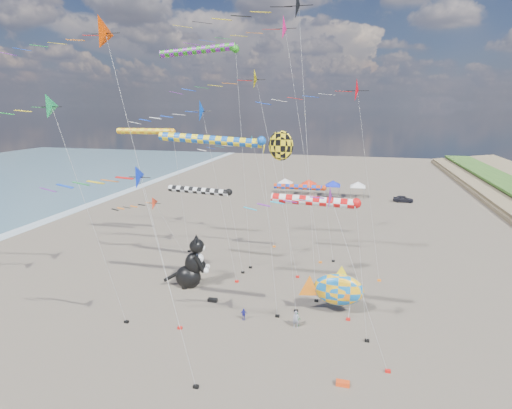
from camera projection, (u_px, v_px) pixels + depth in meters
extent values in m
plane|color=brown|center=(217.00, 380.00, 27.20)|extent=(260.00, 260.00, 0.00)
cone|color=black|center=(307.00, 2.00, 32.22)|extent=(2.51, 2.69, 2.77)
cylinder|color=#B2B2B2|center=(312.00, 165.00, 35.18)|extent=(1.77, 0.02, 26.34)
cube|color=black|center=(316.00, 301.00, 38.11)|extent=(0.36, 0.24, 0.20)
cone|color=#D51364|center=(299.00, 27.00, 41.99)|extent=(2.54, 2.71, 2.80)
cylinder|color=#B2B2B2|center=(310.00, 152.00, 44.76)|extent=(3.28, 0.02, 26.29)
cube|color=black|center=(320.00, 262.00, 47.51)|extent=(0.36, 0.24, 0.20)
cone|color=#FF3E1D|center=(163.00, 204.00, 46.84)|extent=(1.66, 1.78, 1.83)
cylinder|color=#B2B2B2|center=(176.00, 233.00, 47.34)|extent=(2.95, 0.02, 7.01)
cube|color=black|center=(189.00, 261.00, 47.81)|extent=(0.36, 0.24, 0.20)
cone|color=#063DB4|center=(212.00, 111.00, 38.60)|extent=(2.08, 2.22, 2.29)
cylinder|color=#B2B2B2|center=(225.00, 200.00, 40.47)|extent=(2.28, 0.02, 17.76)
cube|color=black|center=(237.00, 281.00, 42.31)|extent=(0.36, 0.24, 0.20)
cone|color=red|center=(361.00, 90.00, 38.60)|extent=(2.25, 2.41, 2.48)
cylinder|color=#B2B2B2|center=(371.00, 190.00, 40.60)|extent=(3.07, 0.02, 19.66)
cube|color=black|center=(379.00, 280.00, 42.57)|extent=(0.36, 0.24, 0.20)
cone|color=#159B4A|center=(66.00, 106.00, 30.92)|extent=(1.95, 2.08, 2.15)
cylinder|color=#B2B2B2|center=(98.00, 220.00, 32.67)|extent=(3.66, 0.02, 18.18)
cube|color=black|center=(126.00, 322.00, 34.40)|extent=(0.36, 0.24, 0.20)
cone|color=#D83B00|center=(126.00, 32.00, 28.59)|extent=(2.44, 2.62, 2.70)
cylinder|color=#B2B2B2|center=(155.00, 192.00, 31.03)|extent=(3.06, 0.02, 23.36)
cube|color=black|center=(180.00, 328.00, 33.46)|extent=(0.36, 0.24, 0.20)
cone|color=yellow|center=(270.00, 80.00, 39.27)|extent=(1.98, 2.12, 2.18)
cylinder|color=#B2B2B2|center=(285.00, 184.00, 41.37)|extent=(3.23, 0.02, 20.72)
cube|color=black|center=(298.00, 277.00, 43.46)|extent=(0.36, 0.24, 0.20)
cone|color=#0B2CD6|center=(153.00, 181.00, 23.67)|extent=(1.56, 1.67, 1.72)
cylinder|color=#B2B2B2|center=(176.00, 290.00, 25.07)|extent=(2.23, 0.02, 13.84)
cube|color=black|center=(196.00, 387.00, 26.45)|extent=(0.36, 0.24, 0.20)
cone|color=#741E8B|center=(344.00, 199.00, 25.92)|extent=(1.86, 1.99, 2.05)
cylinder|color=#B2B2B2|center=(367.00, 289.00, 26.97)|extent=(3.66, 0.02, 12.33)
cube|color=black|center=(388.00, 371.00, 28.00)|extent=(0.36, 0.24, 0.20)
cone|color=#0FCDD5|center=(255.00, 143.00, 50.19)|extent=(1.85, 1.98, 2.04)
cylinder|color=#B2B2B2|center=(265.00, 196.00, 51.53)|extent=(2.61, 0.02, 13.66)
cube|color=black|center=(274.00, 246.00, 52.84)|extent=(0.36, 0.24, 0.20)
cylinder|color=red|center=(313.00, 201.00, 30.05)|extent=(6.32, 0.73, 0.73)
sphere|color=red|center=(356.00, 203.00, 29.30)|extent=(0.77, 0.77, 0.77)
cylinder|color=#B2B2B2|center=(362.00, 275.00, 30.47)|extent=(1.52, 0.02, 11.25)
cube|color=black|center=(367.00, 341.00, 31.62)|extent=(0.36, 0.24, 0.20)
cylinder|color=black|center=(198.00, 191.00, 43.61)|extent=(7.04, 0.73, 0.73)
sphere|color=black|center=(229.00, 192.00, 42.78)|extent=(0.77, 0.77, 0.77)
cylinder|color=#B2B2B2|center=(236.00, 234.00, 43.70)|extent=(1.52, 0.02, 9.20)
cube|color=black|center=(243.00, 272.00, 44.61)|extent=(0.36, 0.24, 0.20)
cylinder|color=#1252B7|center=(210.00, 140.00, 33.03)|extent=(8.75, 0.73, 0.73)
sphere|color=#1252B7|center=(261.00, 141.00, 31.99)|extent=(0.77, 0.77, 0.77)
cylinder|color=#B2B2B2|center=(270.00, 233.00, 33.67)|extent=(1.52, 0.02, 15.47)
cube|color=black|center=(277.00, 316.00, 35.33)|extent=(0.36, 0.24, 0.20)
cylinder|color=orange|center=(145.00, 131.00, 48.69)|extent=(7.29, 0.74, 0.74)
sphere|color=orange|center=(172.00, 132.00, 47.83)|extent=(0.77, 0.77, 0.77)
cylinder|color=#B2B2B2|center=(181.00, 194.00, 49.48)|extent=(1.52, 0.02, 15.20)
cube|color=black|center=(189.00, 251.00, 51.10)|extent=(0.36, 0.24, 0.20)
cylinder|color=red|center=(299.00, 187.00, 46.81)|extent=(5.84, 0.61, 0.61)
sphere|color=red|center=(324.00, 188.00, 46.11)|extent=(0.65, 0.65, 0.65)
cylinder|color=#B2B2B2|center=(329.00, 226.00, 47.01)|extent=(1.52, 0.02, 8.95)
cube|color=black|center=(333.00, 261.00, 47.88)|extent=(0.36, 0.24, 0.20)
cylinder|color=#258E19|center=(197.00, 50.00, 41.65)|extent=(8.33, 0.76, 0.76)
sphere|color=#258E19|center=(236.00, 49.00, 40.66)|extent=(0.80, 0.80, 0.80)
cylinder|color=#B2B2B2|center=(243.00, 165.00, 43.35)|extent=(1.52, 0.02, 23.83)
cube|color=black|center=(250.00, 267.00, 46.01)|extent=(0.36, 0.24, 0.20)
ellipsoid|color=yellow|center=(281.00, 146.00, 35.07)|extent=(2.20, 0.40, 2.64)
cone|color=yellow|center=(264.00, 145.00, 35.43)|extent=(0.12, 1.80, 1.80)
cylinder|color=#B2B2B2|center=(289.00, 230.00, 35.67)|extent=(2.03, 2.03, 14.80)
cube|color=black|center=(296.00, 311.00, 36.25)|extent=(0.36, 0.24, 0.20)
ellipsoid|color=#136DBB|center=(338.00, 290.00, 35.44)|extent=(4.70, 2.61, 2.96)
cone|color=orange|center=(309.00, 286.00, 36.05)|extent=(2.15, 0.54, 2.17)
cone|color=yellow|center=(341.00, 274.00, 35.03)|extent=(1.57, 0.40, 1.58)
cylinder|color=#B2B2B2|center=(350.00, 308.00, 35.05)|extent=(0.23, 1.04, 1.86)
cube|color=red|center=(348.00, 319.00, 34.79)|extent=(0.36, 0.24, 0.20)
imported|color=gray|center=(296.00, 319.00, 33.51)|extent=(0.60, 0.45, 1.50)
imported|color=#1C7133|center=(297.00, 319.00, 33.83)|extent=(0.58, 0.46, 1.19)
imported|color=#20229D|center=(244.00, 314.00, 34.78)|extent=(0.68, 0.47, 1.08)
cube|color=blue|center=(319.00, 294.00, 39.38)|extent=(0.90, 0.44, 0.30)
cube|color=black|center=(213.00, 300.00, 38.13)|extent=(0.90, 0.44, 0.30)
cube|color=#EF4314|center=(343.00, 383.00, 26.68)|extent=(0.90, 0.44, 0.30)
cube|color=white|center=(285.00, 183.00, 84.56)|extent=(3.00, 3.00, 0.15)
pyramid|color=white|center=(285.00, 178.00, 84.31)|extent=(4.20, 4.20, 1.00)
cylinder|color=#999999|center=(278.00, 189.00, 83.92)|extent=(0.08, 0.08, 2.20)
cylinder|color=#999999|center=(290.00, 190.00, 83.30)|extent=(0.08, 0.08, 2.20)
cylinder|color=#999999|center=(280.00, 187.00, 86.37)|extent=(0.08, 0.08, 2.20)
cylinder|color=#999999|center=(292.00, 188.00, 85.75)|extent=(0.08, 0.08, 2.20)
cube|color=red|center=(309.00, 184.00, 83.37)|extent=(3.00, 3.00, 0.15)
pyramid|color=red|center=(309.00, 179.00, 83.12)|extent=(4.20, 4.20, 1.00)
cylinder|color=#999999|center=(301.00, 191.00, 82.73)|extent=(0.08, 0.08, 2.20)
cylinder|color=#999999|center=(314.00, 191.00, 82.12)|extent=(0.08, 0.08, 2.20)
cylinder|color=#999999|center=(303.00, 188.00, 85.18)|extent=(0.08, 0.08, 2.20)
cylinder|color=#999999|center=(315.00, 189.00, 84.57)|extent=(0.08, 0.08, 2.20)
cube|color=#1628DC|center=(333.00, 186.00, 82.19)|extent=(3.00, 3.00, 0.15)
pyramid|color=#1628DC|center=(333.00, 180.00, 81.94)|extent=(4.20, 4.20, 1.00)
cylinder|color=#999999|center=(326.00, 192.00, 81.55)|extent=(0.08, 0.08, 2.20)
cylinder|color=#999999|center=(339.00, 193.00, 80.93)|extent=(0.08, 0.08, 2.20)
cylinder|color=#999999|center=(327.00, 189.00, 84.00)|extent=(0.08, 0.08, 2.20)
cylinder|color=#999999|center=(339.00, 190.00, 83.38)|extent=(0.08, 0.08, 2.20)
cube|color=white|center=(358.00, 187.00, 81.00)|extent=(3.00, 3.00, 0.15)
pyramid|color=white|center=(358.00, 182.00, 80.75)|extent=(4.20, 4.20, 1.00)
cylinder|color=#999999|center=(351.00, 193.00, 80.36)|extent=(0.08, 0.08, 2.20)
cylinder|color=#999999|center=(364.00, 194.00, 79.75)|extent=(0.08, 0.08, 2.20)
cylinder|color=#999999|center=(351.00, 191.00, 82.81)|extent=(0.08, 0.08, 2.20)
cylinder|color=#999999|center=(364.00, 191.00, 82.19)|extent=(0.08, 0.08, 2.20)
imported|color=#26262D|center=(403.00, 199.00, 77.45)|extent=(3.84, 1.71, 1.28)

